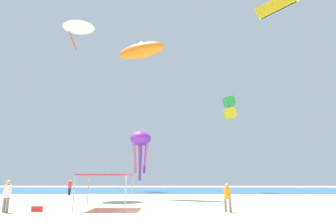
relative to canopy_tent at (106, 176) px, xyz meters
name	(u,v)px	position (x,y,z in m)	size (l,w,h in m)	color
ground	(146,214)	(2.83, -1.78, -2.14)	(110.00, 110.00, 0.10)	beige
ocean_strip	(163,190)	(2.83, 29.82, -2.08)	(110.00, 24.86, 0.03)	#28608C
canopy_tent	(106,176)	(0.00, 0.00, 0.00)	(3.17, 2.95, 2.20)	#B2B2B7
person_near_tent	(70,186)	(-7.62, 14.74, -1.07)	(0.41, 0.41, 1.74)	black
person_leftmost	(227,195)	(7.64, -1.28, -1.12)	(0.41, 0.39, 1.65)	slate
person_central	(7,193)	(-5.44, -1.65, -1.01)	(0.45, 0.44, 1.85)	slate
cooler_box	(37,208)	(-3.83, -1.08, -1.92)	(0.57, 0.37, 0.35)	red
kite_inflatable_orange	(141,51)	(0.85, 10.35, 13.94)	(6.05, 4.04, 2.13)	orange
kite_parafoil_yellow	(278,4)	(15.77, 7.96, 18.07)	(4.67, 1.88, 2.93)	yellow
kite_delta_white	(79,25)	(-6.03, 9.16, 16.49)	(4.85, 4.85, 2.75)	white
kite_octopus_purple	(141,141)	(-0.36, 22.65, 5.24)	(3.88, 3.88, 7.22)	purple
kite_box_green	(229,108)	(12.91, 21.58, 10.06)	(1.82, 1.53, 3.46)	green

